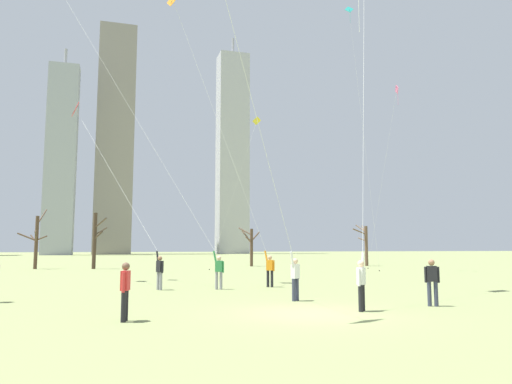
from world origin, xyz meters
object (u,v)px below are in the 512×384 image
at_px(bare_tree_rightmost, 36,240).
at_px(distant_kite_drifting_left_yellow, 251,138).
at_px(distant_kite_low_near_trees_pink, 393,115).
at_px(kite_flyer_foreground_left_white, 362,183).
at_px(bare_tree_center, 366,244).
at_px(distant_kite_high_overhead_teal, 353,47).
at_px(kite_flyer_foreground_right_purple, 192,223).
at_px(bare_tree_leftmost, 251,244).
at_px(bare_tree_right_of_center, 95,239).
at_px(bystander_watching_nearby, 125,288).
at_px(kite_flyer_midfield_left_red, 143,239).
at_px(bystander_far_off_by_trees, 432,280).
at_px(kite_flyer_far_back_orange, 252,218).
at_px(kite_flyer_midfield_center_green, 279,213).

bearing_deg(bare_tree_rightmost, distant_kite_drifting_left_yellow, -18.20).
bearing_deg(distant_kite_low_near_trees_pink, distant_kite_drifting_left_yellow, 148.15).
height_order(kite_flyer_foreground_left_white, bare_tree_center, kite_flyer_foreground_left_white).
bearing_deg(distant_kite_high_overhead_teal, kite_flyer_foreground_right_purple, -141.90).
bearing_deg(kite_flyer_foreground_right_purple, bare_tree_rightmost, 113.56).
distance_m(bare_tree_leftmost, bare_tree_right_of_center, 16.04).
bearing_deg(kite_flyer_foreground_left_white, bystander_watching_nearby, -169.96).
bearing_deg(kite_flyer_midfield_left_red, distant_kite_high_overhead_teal, 33.43).
relative_size(bystander_far_off_by_trees, distant_kite_high_overhead_teal, 0.07).
height_order(kite_flyer_foreground_right_purple, kite_flyer_midfield_left_red, kite_flyer_foreground_right_purple).
bearing_deg(kite_flyer_far_back_orange, kite_flyer_foreground_right_purple, -178.65).
xyz_separation_m(bystander_watching_nearby, distant_kite_high_overhead_teal, (19.54, 23.03, 18.96)).
distance_m(kite_flyer_foreground_right_purple, bare_tree_leftmost, 27.76).
height_order(kite_flyer_midfield_center_green, bare_tree_rightmost, kite_flyer_midfield_center_green).
height_order(bystander_watching_nearby, bystander_far_off_by_trees, same).
bearing_deg(kite_flyer_midfield_left_red, bare_tree_center, 42.34).
height_order(kite_flyer_foreground_left_white, bare_tree_right_of_center, kite_flyer_foreground_left_white).
relative_size(kite_flyer_foreground_left_white, bare_tree_leftmost, 3.71).
relative_size(bystander_watching_nearby, bare_tree_center, 0.35).
distance_m(kite_flyer_foreground_right_purple, bare_tree_rightmost, 27.51).
bearing_deg(kite_flyer_midfield_center_green, kite_flyer_foreground_right_purple, 103.96).
height_order(bare_tree_leftmost, bare_tree_center, bare_tree_center).
bearing_deg(distant_kite_drifting_left_yellow, kite_flyer_foreground_right_purple, -113.95).
height_order(bare_tree_leftmost, bare_tree_rightmost, bare_tree_rightmost).
bearing_deg(kite_flyer_far_back_orange, bystander_far_off_by_trees, -68.90).
distance_m(bare_tree_leftmost, bare_tree_center, 12.70).
relative_size(kite_flyer_midfield_center_green, bystander_watching_nearby, 7.16).
xyz_separation_m(distant_kite_drifting_left_yellow, bare_tree_right_of_center, (-14.00, 5.02, -9.60)).
relative_size(kite_flyer_far_back_orange, distant_kite_drifting_left_yellow, 1.19).
bearing_deg(kite_flyer_foreground_right_purple, kite_flyer_far_back_orange, 1.35).
bearing_deg(bare_tree_rightmost, bare_tree_center, -3.19).
relative_size(distant_kite_drifting_left_yellow, distant_kite_high_overhead_teal, 0.61).
bearing_deg(kite_flyer_midfield_left_red, kite_flyer_far_back_orange, -3.74).
xyz_separation_m(kite_flyer_midfield_left_red, distant_kite_high_overhead_teal, (18.51, 12.22, 17.43)).
height_order(kite_flyer_far_back_orange, distant_kite_drifting_left_yellow, kite_flyer_far_back_orange).
height_order(bare_tree_rightmost, bare_tree_center, bare_tree_rightmost).
distance_m(kite_flyer_foreground_left_white, distant_kite_drifting_left_yellow, 29.13).
bearing_deg(bare_tree_rightmost, distant_kite_low_near_trees_pink, -23.52).
bearing_deg(bare_tree_center, kite_flyer_midfield_left_red, -137.66).
relative_size(distant_kite_high_overhead_teal, bare_tree_center, 5.18).
xyz_separation_m(kite_flyer_foreground_right_purple, distant_kite_low_near_trees_pink, (19.46, 11.96, 10.36)).
distance_m(bare_tree_center, bare_tree_right_of_center, 28.39).
bearing_deg(kite_flyer_far_back_orange, distant_kite_drifting_left_yellow, 74.53).
bearing_deg(kite_flyer_foreground_left_white, bare_tree_rightmost, 114.85).
bearing_deg(kite_flyer_foreground_left_white, distant_kite_high_overhead_teal, 62.30).
bearing_deg(bystander_watching_nearby, bystander_far_off_by_trees, 3.31).
distance_m(distant_kite_drifting_left_yellow, distant_kite_high_overhead_teal, 12.43).
distance_m(bare_tree_leftmost, bare_tree_rightmost, 21.29).
xyz_separation_m(bare_tree_rightmost, bare_tree_center, (33.74, -1.88, -0.28)).
relative_size(kite_flyer_foreground_right_purple, bare_tree_rightmost, 3.35).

